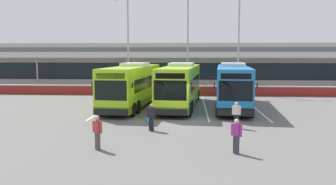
% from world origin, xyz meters
% --- Properties ---
extents(ground_plane, '(200.00, 200.00, 0.00)m').
position_xyz_m(ground_plane, '(0.00, 0.00, 0.00)').
color(ground_plane, '#605E5B').
extents(terminal_building, '(70.00, 13.00, 6.00)m').
position_xyz_m(terminal_building, '(-0.00, 26.91, 3.01)').
color(terminal_building, silver).
rests_on(terminal_building, ground).
extents(red_barrier_wall, '(60.00, 0.40, 1.10)m').
position_xyz_m(red_barrier_wall, '(0.00, 14.50, 0.56)').
color(red_barrier_wall, maroon).
rests_on(red_barrier_wall, ground).
extents(coach_bus_leftmost, '(3.80, 12.32, 3.78)m').
position_xyz_m(coach_bus_leftmost, '(-4.15, 5.97, 1.79)').
color(coach_bus_leftmost, '#9ED11E').
rests_on(coach_bus_leftmost, ground).
extents(coach_bus_left_centre, '(3.80, 12.32, 3.78)m').
position_xyz_m(coach_bus_left_centre, '(-0.05, 6.22, 1.79)').
color(coach_bus_left_centre, '#9ED11E').
rests_on(coach_bus_left_centre, ground).
extents(coach_bus_centre, '(3.80, 12.32, 3.78)m').
position_xyz_m(coach_bus_centre, '(4.43, 6.19, 1.79)').
color(coach_bus_centre, '#1972B7').
rests_on(coach_bus_centre, ground).
extents(bay_stripe_far_west, '(0.14, 13.00, 0.01)m').
position_xyz_m(bay_stripe_far_west, '(-6.30, 6.00, 0.00)').
color(bay_stripe_far_west, silver).
rests_on(bay_stripe_far_west, ground).
extents(bay_stripe_west, '(0.14, 13.00, 0.01)m').
position_xyz_m(bay_stripe_west, '(-2.10, 6.00, 0.00)').
color(bay_stripe_west, silver).
rests_on(bay_stripe_west, ground).
extents(bay_stripe_mid_west, '(0.14, 13.00, 0.01)m').
position_xyz_m(bay_stripe_mid_west, '(2.10, 6.00, 0.00)').
color(bay_stripe_mid_west, silver).
rests_on(bay_stripe_mid_west, ground).
extents(bay_stripe_centre, '(0.14, 13.00, 0.01)m').
position_xyz_m(bay_stripe_centre, '(6.30, 6.00, 0.00)').
color(bay_stripe_centre, silver).
rests_on(bay_stripe_centre, ground).
extents(pedestrian_with_handbag, '(0.62, 0.31, 1.62)m').
position_xyz_m(pedestrian_with_handbag, '(-1.52, -3.24, 0.86)').
color(pedestrian_with_handbag, black).
rests_on(pedestrian_with_handbag, ground).
extents(pedestrian_in_dark_coat, '(0.53, 0.38, 1.62)m').
position_xyz_m(pedestrian_in_dark_coat, '(3.66, -2.17, 0.87)').
color(pedestrian_in_dark_coat, black).
rests_on(pedestrian_in_dark_coat, ground).
extents(pedestrian_child, '(0.48, 0.42, 1.62)m').
position_xyz_m(pedestrian_child, '(2.92, -7.80, 0.87)').
color(pedestrian_child, '#33333D').
rests_on(pedestrian_child, ground).
extents(pedestrian_near_bin, '(0.51, 0.41, 1.62)m').
position_xyz_m(pedestrian_near_bin, '(-3.60, -7.53, 0.87)').
color(pedestrian_near_bin, '#4C4238').
rests_on(pedestrian_near_bin, ground).
extents(lamp_post_west, '(3.24, 0.28, 11.00)m').
position_xyz_m(lamp_post_west, '(-6.40, 16.55, 6.29)').
color(lamp_post_west, '#9E9EA3').
rests_on(lamp_post_west, ground).
extents(lamp_post_centre, '(3.24, 0.28, 11.00)m').
position_xyz_m(lamp_post_centre, '(0.48, 16.45, 6.29)').
color(lamp_post_centre, '#9E9EA3').
rests_on(lamp_post_centre, ground).
extents(lamp_post_east, '(3.24, 0.28, 11.00)m').
position_xyz_m(lamp_post_east, '(6.28, 16.84, 6.29)').
color(lamp_post_east, '#9E9EA3').
rests_on(lamp_post_east, ground).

